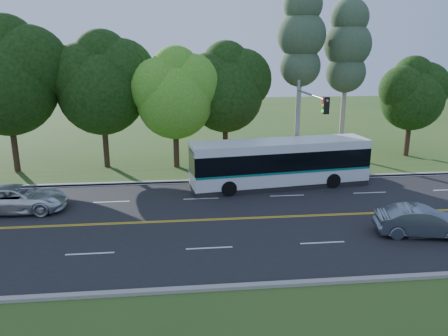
{
  "coord_description": "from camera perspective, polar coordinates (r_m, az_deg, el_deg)",
  "views": [
    {
      "loc": [
        -1.8,
        -22.29,
        9.16
      ],
      "look_at": [
        0.78,
        2.0,
        2.39
      ],
      "focal_mm": 35.0,
      "sensor_mm": 36.0,
      "label": 1
    }
  ],
  "objects": [
    {
      "name": "traffic_signal",
      "position": [
        29.26,
        10.54,
        6.41
      ],
      "size": [
        0.42,
        6.1,
        7.0
      ],
      "color": "gray",
      "rests_on": "ground"
    },
    {
      "name": "curb_north",
      "position": [
        30.87,
        -2.46,
        -1.64
      ],
      "size": [
        60.0,
        0.3,
        0.15
      ],
      "primitive_type": "cube",
      "color": "gray",
      "rests_on": "ground"
    },
    {
      "name": "grass_verge",
      "position": [
        32.64,
        -2.67,
        -0.73
      ],
      "size": [
        60.0,
        4.0,
        0.1
      ],
      "primitive_type": "cube",
      "color": "#2A541C",
      "rests_on": "ground"
    },
    {
      "name": "suv",
      "position": [
        27.75,
        -25.32,
        -3.64
      ],
      "size": [
        5.44,
        2.52,
        1.51
      ],
      "primitive_type": "imported",
      "rotation": [
        0.0,
        0.0,
        1.57
      ],
      "color": "white",
      "rests_on": "road"
    },
    {
      "name": "ground",
      "position": [
        24.17,
        -1.36,
        -6.78
      ],
      "size": [
        120.0,
        120.0,
        0.0
      ],
      "primitive_type": "plane",
      "color": "#2A541C",
      "rests_on": "ground"
    },
    {
      "name": "transit_bus",
      "position": [
        29.59,
        7.28,
        0.52
      ],
      "size": [
        12.26,
        4.14,
        3.15
      ],
      "rotation": [
        0.0,
        0.0,
        0.13
      ],
      "color": "silver",
      "rests_on": "road"
    },
    {
      "name": "lane_markings",
      "position": [
        24.15,
        -1.58,
        -6.74
      ],
      "size": [
        57.6,
        13.82,
        0.0
      ],
      "color": "gold",
      "rests_on": "road"
    },
    {
      "name": "sedan",
      "position": [
        24.09,
        24.47,
        -6.37
      ],
      "size": [
        4.73,
        2.44,
        1.49
      ],
      "primitive_type": "imported",
      "rotation": [
        0.0,
        0.0,
        1.37
      ],
      "color": "slate",
      "rests_on": "road"
    },
    {
      "name": "bougainvillea_hedge",
      "position": [
        32.85,
        10.01,
        0.36
      ],
      "size": [
        9.5,
        2.25,
        1.5
      ],
      "color": "maroon",
      "rests_on": "ground"
    },
    {
      "name": "curb_south",
      "position": [
        17.75,
        0.62,
        -15.29
      ],
      "size": [
        60.0,
        0.3,
        0.15
      ],
      "primitive_type": "cube",
      "color": "gray",
      "rests_on": "ground"
    },
    {
      "name": "road",
      "position": [
        24.17,
        -1.36,
        -6.76
      ],
      "size": [
        60.0,
        14.0,
        0.02
      ],
      "primitive_type": "cube",
      "color": "black",
      "rests_on": "ground"
    },
    {
      "name": "tree_row",
      "position": [
        34.67,
        -11.83,
        11.15
      ],
      "size": [
        44.7,
        9.1,
        13.84
      ],
      "color": "black",
      "rests_on": "ground"
    }
  ]
}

